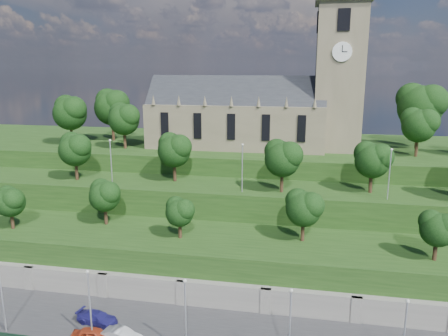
% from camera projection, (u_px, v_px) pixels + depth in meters
% --- Properties ---
extents(retaining_wall, '(160.00, 2.10, 5.00)m').
position_uv_depth(retaining_wall, '(224.00, 301.00, 51.76)').
color(retaining_wall, slate).
rests_on(retaining_wall, ground).
extents(embankment_lower, '(160.00, 12.00, 8.00)m').
position_uv_depth(embankment_lower, '(233.00, 267.00, 57.19)').
color(embankment_lower, '#1C3A13').
rests_on(embankment_lower, ground).
extents(embankment_upper, '(160.00, 10.00, 12.00)m').
position_uv_depth(embankment_upper, '(244.00, 224.00, 67.26)').
color(embankment_upper, '#1C3A13').
rests_on(embankment_upper, ground).
extents(hilltop, '(160.00, 32.00, 15.00)m').
position_uv_depth(hilltop, '(259.00, 180.00, 87.02)').
color(hilltop, '#1C3A13').
rests_on(hilltop, ground).
extents(church, '(38.60, 12.35, 27.60)m').
position_uv_depth(church, '(263.00, 106.00, 79.61)').
color(church, brown).
rests_on(church, hilltop).
extents(trees_lower, '(65.94, 8.15, 6.71)m').
position_uv_depth(trees_lower, '(249.00, 208.00, 55.21)').
color(trees_lower, black).
rests_on(trees_lower, embankment_lower).
extents(trees_upper, '(64.47, 8.49, 8.71)m').
position_uv_depth(trees_upper, '(284.00, 154.00, 62.77)').
color(trees_upper, black).
rests_on(trees_upper, embankment_upper).
extents(trees_hilltop, '(77.42, 16.74, 11.80)m').
position_uv_depth(trees_hilltop, '(259.00, 111.00, 79.73)').
color(trees_hilltop, black).
rests_on(trees_hilltop, hilltop).
extents(lamp_posts_promenade, '(60.36, 0.36, 8.01)m').
position_uv_depth(lamp_posts_promenade, '(186.00, 311.00, 42.12)').
color(lamp_posts_promenade, '#B2B2B7').
rests_on(lamp_posts_promenade, promenade).
extents(lamp_posts_upper, '(40.36, 0.36, 7.09)m').
position_uv_depth(lamp_posts_upper, '(242.00, 164.00, 62.08)').
color(lamp_posts_upper, '#B2B2B7').
rests_on(lamp_posts_upper, embankment_upper).
extents(car_left, '(4.56, 2.44, 1.48)m').
position_uv_depth(car_left, '(93.00, 335.00, 44.84)').
color(car_left, '#A7371B').
rests_on(car_left, promenade).
extents(car_middle, '(4.68, 2.42, 1.47)m').
position_uv_depth(car_middle, '(123.00, 336.00, 44.63)').
color(car_middle, '#9C9DA1').
rests_on(car_middle, promenade).
extents(car_right, '(4.84, 2.50, 1.34)m').
position_uv_depth(car_right, '(97.00, 318.00, 48.05)').
color(car_right, navy).
rests_on(car_right, promenade).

